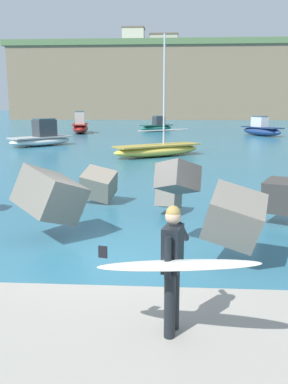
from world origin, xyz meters
TOP-DOWN VIEW (x-y plane):
  - ground_plane at (0.00, 0.00)m, footprint 400.00×400.00m
  - walkway_path at (0.00, -4.00)m, footprint 48.00×4.40m
  - breakwater_jetty at (0.15, 2.53)m, footprint 31.82×7.47m
  - surfer_with_board at (1.24, -3.36)m, footprint 2.12×1.38m
  - boat_near_left at (0.34, 18.22)m, footprint 6.00×4.98m
  - boat_near_centre at (-9.11, 24.67)m, footprint 5.11×5.25m
  - boat_near_right at (10.59, 36.71)m, footprint 4.14×5.44m
  - boat_mid_centre at (-9.15, 39.39)m, footprint 2.75×5.92m
  - boat_far_left at (-0.57, 43.19)m, footprint 4.40×3.91m
  - headland_bluff at (8.31, 96.30)m, footprint 83.92×33.97m
  - station_building_west at (-8.35, 99.98)m, footprint 5.47×4.71m
  - station_building_central at (-0.93, 102.73)m, footprint 7.09×6.37m

SIDE VIEW (x-z plane):
  - ground_plane at x=0.00m, z-range 0.00..0.00m
  - walkway_path at x=0.00m, z-range 0.00..0.24m
  - boat_near_left at x=0.34m, z-range -3.27..4.17m
  - boat_far_left at x=-0.57m, z-range -0.35..1.51m
  - boat_near_centre at x=-9.11m, z-range -0.43..1.71m
  - boat_near_right at x=10.59m, z-range -0.37..1.66m
  - boat_mid_centre at x=-9.15m, z-range -0.46..2.01m
  - breakwater_jetty at x=0.15m, z-range -0.20..2.27m
  - surfer_with_board at x=1.24m, z-range 0.39..2.16m
  - headland_bluff at x=8.31m, z-range 0.02..16.05m
  - station_building_central at x=-0.93m, z-range 16.04..20.18m
  - station_building_west at x=-8.35m, z-range 16.05..21.43m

